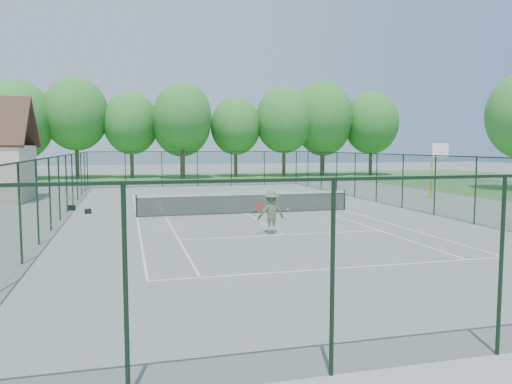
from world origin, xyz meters
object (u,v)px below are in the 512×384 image
(basketball_goal, at_px, (436,160))
(tennis_player, at_px, (271,212))
(tennis_net, at_px, (246,203))
(sports_bag_a, at_px, (72,208))

(basketball_goal, xyz_separation_m, tennis_player, (-14.40, -10.15, -1.71))
(tennis_net, bearing_deg, basketball_goal, 16.62)
(sports_bag_a, height_order, tennis_player, tennis_player)
(basketball_goal, bearing_deg, tennis_player, -144.82)
(sports_bag_a, xyz_separation_m, tennis_player, (8.42, -9.63, 0.72))
(tennis_net, bearing_deg, sports_bag_a, 157.59)
(tennis_net, xyz_separation_m, basketball_goal, (13.98, 4.17, 1.99))
(tennis_net, relative_size, sports_bag_a, 31.69)
(basketball_goal, relative_size, sports_bag_a, 10.44)
(basketball_goal, bearing_deg, sports_bag_a, -178.69)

